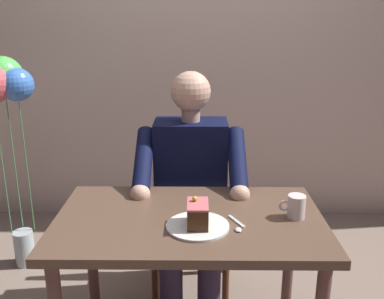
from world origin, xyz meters
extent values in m
cube|color=beige|center=(0.00, -1.56, 1.50)|extent=(6.40, 0.12, 3.00)
cube|color=brown|center=(0.00, 0.00, 0.69)|extent=(1.07, 0.63, 0.04)
cylinder|color=brown|center=(-0.47, -0.26, 0.34)|extent=(0.05, 0.05, 0.69)
cylinder|color=brown|center=(0.47, -0.26, 0.34)|extent=(0.05, 0.05, 0.69)
cube|color=brown|center=(0.00, -0.52, 0.42)|extent=(0.42, 0.42, 0.04)
cube|color=brown|center=(0.00, -0.71, 0.66)|extent=(0.38, 0.04, 0.45)
cylinder|color=brown|center=(-0.18, -0.34, 0.21)|extent=(0.04, 0.04, 0.42)
cylinder|color=brown|center=(0.18, -0.34, 0.21)|extent=(0.04, 0.04, 0.42)
cylinder|color=brown|center=(-0.18, -0.70, 0.21)|extent=(0.04, 0.04, 0.42)
cylinder|color=brown|center=(0.18, -0.70, 0.21)|extent=(0.04, 0.04, 0.42)
cube|color=black|center=(0.00, -0.50, 0.71)|extent=(0.36, 0.22, 0.54)
sphere|color=#D5A48A|center=(0.00, -0.50, 1.13)|extent=(0.19, 0.19, 0.19)
cylinder|color=#D5A48A|center=(0.00, -0.50, 1.01)|extent=(0.09, 0.09, 0.06)
cylinder|color=black|center=(-0.22, -0.36, 0.83)|extent=(0.08, 0.33, 0.26)
sphere|color=#D5A48A|center=(-0.22, -0.20, 0.72)|extent=(0.09, 0.09, 0.09)
cylinder|color=black|center=(0.22, -0.36, 0.83)|extent=(0.08, 0.33, 0.26)
sphere|color=#D5A48A|center=(0.22, -0.20, 0.72)|extent=(0.09, 0.09, 0.09)
cylinder|color=#342841|center=(-0.09, -0.38, 0.42)|extent=(0.13, 0.38, 0.14)
cylinder|color=#342841|center=(0.09, -0.38, 0.42)|extent=(0.13, 0.38, 0.14)
cylinder|color=#342841|center=(-0.09, -0.20, 0.20)|extent=(0.11, 0.11, 0.40)
cylinder|color=#342841|center=(0.09, -0.20, 0.20)|extent=(0.11, 0.11, 0.40)
cylinder|color=white|center=(-0.03, 0.09, 0.71)|extent=(0.24, 0.24, 0.01)
cube|color=#422512|center=(-0.03, 0.09, 0.76)|extent=(0.08, 0.12, 0.08)
cube|color=#D6656B|center=(-0.03, 0.09, 0.80)|extent=(0.08, 0.12, 0.01)
sphere|color=gold|center=(-0.02, 0.07, 0.82)|extent=(0.02, 0.02, 0.02)
cylinder|color=silver|center=(-0.42, 0.00, 0.75)|extent=(0.07, 0.07, 0.09)
torus|color=silver|center=(-0.37, 0.00, 0.76)|extent=(0.05, 0.01, 0.05)
cylinder|color=black|center=(-0.42, 0.00, 0.80)|extent=(0.06, 0.06, 0.01)
cube|color=silver|center=(-0.18, 0.04, 0.71)|extent=(0.06, 0.10, 0.01)
ellipsoid|color=silver|center=(-0.18, 0.11, 0.71)|extent=(0.03, 0.04, 0.01)
cylinder|color=#B2C1C6|center=(1.03, -0.77, 0.11)|extent=(0.12, 0.12, 0.22)
cylinder|color=#4C9956|center=(1.08, -0.75, 0.62)|extent=(0.01, 0.01, 0.79)
sphere|color=#3B74D2|center=(0.97, -0.80, 1.11)|extent=(0.19, 0.19, 0.19)
cylinder|color=#4C9956|center=(0.97, -0.80, 0.62)|extent=(0.01, 0.01, 0.80)
sphere|color=#53C954|center=(1.05, -0.84, 1.15)|extent=(0.22, 0.22, 0.22)
cylinder|color=#4C9956|center=(1.05, -0.84, 0.63)|extent=(0.01, 0.01, 0.82)
camera|label=1|loc=(-0.02, 1.53, 1.46)|focal=39.62mm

